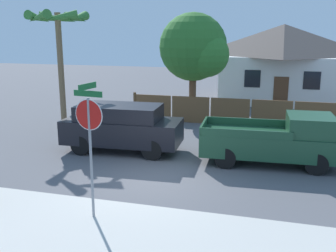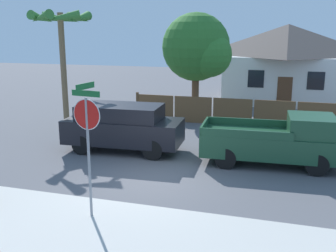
{
  "view_description": "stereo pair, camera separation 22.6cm",
  "coord_description": "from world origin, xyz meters",
  "px_view_note": "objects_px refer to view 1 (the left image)",
  "views": [
    {
      "loc": [
        3.83,
        -11.69,
        4.77
      ],
      "look_at": [
        0.34,
        0.92,
        1.6
      ],
      "focal_mm": 42.0,
      "sensor_mm": 36.0,
      "label": 1
    },
    {
      "loc": [
        4.05,
        -11.63,
        4.77
      ],
      "look_at": [
        0.34,
        0.92,
        1.6
      ],
      "focal_mm": 42.0,
      "sensor_mm": 36.0,
      "label": 2
    }
  ],
  "objects_px": {
    "orange_pickup": "(277,140)",
    "stop_sign": "(90,128)",
    "oak_tree": "(196,49)",
    "house": "(282,61)",
    "red_suv": "(122,126)",
    "palm_tree": "(58,28)"
  },
  "relations": [
    {
      "from": "orange_pickup",
      "to": "stop_sign",
      "type": "distance_m",
      "value": 7.43
    },
    {
      "from": "orange_pickup",
      "to": "oak_tree",
      "type": "bearing_deg",
      "value": 118.74
    },
    {
      "from": "house",
      "to": "red_suv",
      "type": "bearing_deg",
      "value": -113.09
    },
    {
      "from": "oak_tree",
      "to": "orange_pickup",
      "type": "xyz_separation_m",
      "value": [
        4.52,
        -7.27,
        -2.91
      ]
    },
    {
      "from": "red_suv",
      "to": "palm_tree",
      "type": "bearing_deg",
      "value": 143.88
    },
    {
      "from": "house",
      "to": "oak_tree",
      "type": "distance_m",
      "value": 8.7
    },
    {
      "from": "orange_pickup",
      "to": "red_suv",
      "type": "bearing_deg",
      "value": 177.03
    },
    {
      "from": "house",
      "to": "red_suv",
      "type": "xyz_separation_m",
      "value": [
        -6.2,
        -14.54,
        -1.68
      ]
    },
    {
      "from": "oak_tree",
      "to": "house",
      "type": "bearing_deg",
      "value": 57.14
    },
    {
      "from": "palm_tree",
      "to": "orange_pickup",
      "type": "distance_m",
      "value": 11.33
    },
    {
      "from": "orange_pickup",
      "to": "stop_sign",
      "type": "height_order",
      "value": "stop_sign"
    },
    {
      "from": "house",
      "to": "palm_tree",
      "type": "distance_m",
      "value": 15.89
    },
    {
      "from": "palm_tree",
      "to": "orange_pickup",
      "type": "relative_size",
      "value": 1.13
    },
    {
      "from": "house",
      "to": "stop_sign",
      "type": "relative_size",
      "value": 2.43
    },
    {
      "from": "oak_tree",
      "to": "stop_sign",
      "type": "xyz_separation_m",
      "value": [
        -0.07,
        -12.92,
        -1.41
      ]
    },
    {
      "from": "palm_tree",
      "to": "orange_pickup",
      "type": "height_order",
      "value": "palm_tree"
    },
    {
      "from": "house",
      "to": "stop_sign",
      "type": "xyz_separation_m",
      "value": [
        -4.75,
        -20.17,
        -0.31
      ]
    },
    {
      "from": "palm_tree",
      "to": "stop_sign",
      "type": "relative_size",
      "value": 1.62
    },
    {
      "from": "oak_tree",
      "to": "red_suv",
      "type": "height_order",
      "value": "oak_tree"
    },
    {
      "from": "red_suv",
      "to": "orange_pickup",
      "type": "bearing_deg",
      "value": -2.97
    },
    {
      "from": "oak_tree",
      "to": "stop_sign",
      "type": "relative_size",
      "value": 1.64
    },
    {
      "from": "house",
      "to": "orange_pickup",
      "type": "height_order",
      "value": "house"
    }
  ]
}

